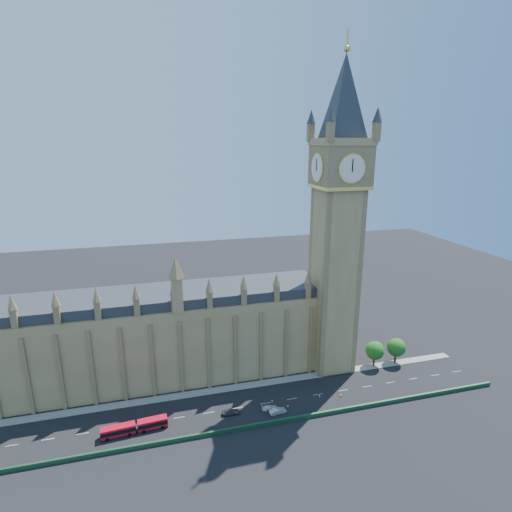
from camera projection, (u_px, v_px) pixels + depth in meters
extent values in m
plane|color=black|center=(223.00, 410.00, 109.42)|extent=(400.00, 400.00, 0.00)
cube|color=olive|center=(128.00, 343.00, 120.39)|extent=(120.00, 20.00, 25.00)
cube|color=#2D3035|center=(124.00, 300.00, 116.59)|extent=(120.00, 18.00, 3.00)
cube|color=olive|center=(334.00, 282.00, 123.91)|extent=(12.00, 12.00, 58.00)
cube|color=olive|center=(340.00, 167.00, 114.42)|extent=(14.00, 14.00, 12.00)
cylinder|color=silver|center=(352.00, 169.00, 107.77)|extent=(7.20, 0.30, 7.20)
cube|color=olive|center=(342.00, 142.00, 112.53)|extent=(14.50, 14.50, 2.00)
pyramid|color=#2D3035|center=(347.00, 52.00, 106.29)|extent=(20.59, 20.59, 22.00)
sphere|color=#F2C64C|center=(347.00, 49.00, 106.08)|extent=(1.80, 1.80, 1.80)
cube|color=#1E4C2D|center=(230.00, 430.00, 100.88)|extent=(160.00, 0.60, 1.20)
cube|color=gray|center=(218.00, 390.00, 118.25)|extent=(160.00, 3.00, 0.16)
cylinder|color=#382619|center=(374.00, 360.00, 130.94)|extent=(0.70, 0.70, 4.00)
sphere|color=#195416|center=(375.00, 351.00, 129.99)|extent=(6.00, 6.00, 6.00)
sphere|color=#195416|center=(377.00, 348.00, 130.30)|extent=(4.38, 4.38, 4.38)
cylinder|color=#382619|center=(395.00, 357.00, 132.90)|extent=(0.70, 0.70, 4.00)
sphere|color=#195416|center=(396.00, 347.00, 131.95)|extent=(6.00, 6.00, 6.00)
sphere|color=#195416|center=(398.00, 345.00, 132.26)|extent=(4.38, 4.38, 4.38)
cube|color=red|center=(118.00, 431.00, 99.47)|extent=(8.44, 2.95, 2.76)
cube|color=red|center=(153.00, 424.00, 102.14)|extent=(7.53, 2.88, 2.76)
cube|color=black|center=(118.00, 430.00, 99.38)|extent=(8.50, 3.01, 1.05)
cube|color=black|center=(153.00, 423.00, 102.05)|extent=(7.58, 2.93, 1.05)
cylinder|color=black|center=(135.00, 428.00, 100.77)|extent=(0.93, 2.26, 2.21)
cylinder|color=black|center=(107.00, 440.00, 97.83)|extent=(0.94, 0.35, 0.92)
cylinder|color=black|center=(107.00, 434.00, 99.92)|extent=(0.94, 0.35, 0.92)
cylinder|color=black|center=(130.00, 435.00, 99.52)|extent=(0.94, 0.35, 0.92)
cylinder|color=black|center=(129.00, 429.00, 101.61)|extent=(0.94, 0.35, 0.92)
cylinder|color=black|center=(144.00, 432.00, 100.59)|extent=(0.94, 0.35, 0.92)
cylinder|color=black|center=(143.00, 426.00, 102.68)|extent=(0.94, 0.35, 0.92)
cylinder|color=black|center=(163.00, 427.00, 102.09)|extent=(0.94, 0.35, 0.92)
cylinder|color=black|center=(162.00, 422.00, 104.18)|extent=(0.94, 0.35, 0.92)
imported|color=#42464A|center=(231.00, 412.00, 107.58)|extent=(4.80, 2.21, 1.59)
imported|color=#AEB2B6|center=(278.00, 411.00, 107.91)|extent=(4.84, 2.22, 1.54)
imported|color=silver|center=(270.00, 408.00, 109.37)|extent=(4.50, 2.11, 1.27)
cube|color=black|center=(288.00, 407.00, 110.70)|extent=(0.46, 0.46, 0.04)
cone|color=#FA540D|center=(288.00, 406.00, 110.60)|extent=(0.50, 0.50, 0.72)
cylinder|color=white|center=(288.00, 406.00, 110.58)|extent=(0.35, 0.35, 0.12)
cube|color=black|center=(272.00, 402.00, 112.71)|extent=(0.56, 0.56, 0.05)
cone|color=orange|center=(272.00, 401.00, 112.61)|extent=(0.62, 0.62, 0.79)
cylinder|color=white|center=(272.00, 401.00, 112.57)|extent=(0.38, 0.38, 0.14)
cube|color=black|center=(341.00, 396.00, 115.42)|extent=(0.47, 0.47, 0.04)
cone|color=#D7500B|center=(341.00, 395.00, 115.32)|extent=(0.51, 0.51, 0.76)
cylinder|color=white|center=(341.00, 395.00, 115.29)|extent=(0.37, 0.37, 0.13)
cube|color=black|center=(319.00, 397.00, 114.97)|extent=(0.53, 0.53, 0.04)
cone|color=#FD470D|center=(319.00, 396.00, 114.88)|extent=(0.58, 0.58, 0.75)
cylinder|color=white|center=(319.00, 396.00, 114.85)|extent=(0.37, 0.37, 0.13)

